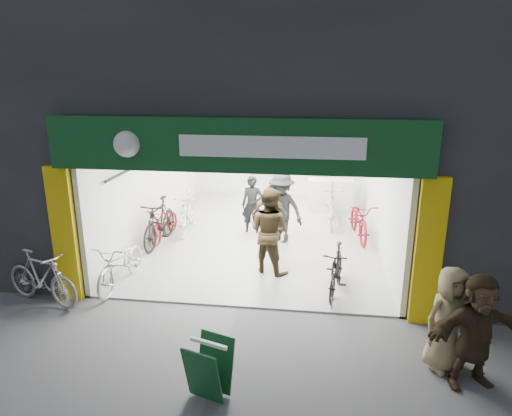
% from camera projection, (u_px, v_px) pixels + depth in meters
% --- Properties ---
extents(ground, '(60.00, 60.00, 0.00)m').
position_uv_depth(ground, '(238.00, 308.00, 8.46)').
color(ground, '#56565B').
rests_on(ground, ground).
extents(building, '(17.00, 10.27, 8.00)m').
position_uv_depth(building, '(303.00, 67.00, 11.84)').
color(building, '#232326').
rests_on(building, ground).
extents(bike_left_front, '(0.75, 1.90, 0.98)m').
position_uv_depth(bike_left_front, '(121.00, 263.00, 9.20)').
color(bike_left_front, '#B3B3B8').
rests_on(bike_left_front, ground).
extents(bike_left_midfront, '(0.66, 2.01, 1.19)m').
position_uv_depth(bike_left_midfront, '(159.00, 222.00, 11.38)').
color(bike_left_midfront, black).
rests_on(bike_left_midfront, ground).
extents(bike_left_midback, '(0.67, 1.71, 0.88)m').
position_uv_depth(bike_left_midback, '(165.00, 223.00, 11.82)').
color(bike_left_midback, maroon).
rests_on(bike_left_midback, ground).
extents(bike_left_back, '(0.68, 1.87, 1.10)m').
position_uv_depth(bike_left_back, '(187.00, 212.00, 12.34)').
color(bike_left_back, silver).
rests_on(bike_left_back, ground).
extents(bike_right_front, '(0.72, 1.66, 0.96)m').
position_uv_depth(bike_right_front, '(336.00, 270.00, 8.91)').
color(bike_right_front, black).
rests_on(bike_right_front, ground).
extents(bike_right_mid, '(0.89, 2.00, 1.02)m').
position_uv_depth(bike_right_mid, '(359.00, 220.00, 11.84)').
color(bike_right_mid, maroon).
rests_on(bike_right_mid, ground).
extents(bike_right_back, '(0.59, 2.00, 1.20)m').
position_uv_depth(bike_right_back, '(331.00, 205.00, 12.89)').
color(bike_right_back, '#A8A8AC').
rests_on(bike_right_back, ground).
extents(parked_bike, '(1.83, 1.02, 1.06)m').
position_uv_depth(parked_bike, '(42.00, 277.00, 8.49)').
color(parked_bike, '#B1B1B5').
rests_on(parked_bike, ground).
extents(customer_a, '(0.59, 0.39, 1.59)m').
position_uv_depth(customer_a, '(252.00, 205.00, 12.15)').
color(customer_a, black).
rests_on(customer_a, ground).
extents(customer_b, '(1.14, 1.04, 1.90)m').
position_uv_depth(customer_b, '(269.00, 231.00, 9.70)').
color(customer_b, '#3D2F1B').
rests_on(customer_b, ground).
extents(customer_c, '(1.35, 1.09, 1.82)m').
position_uv_depth(customer_c, '(281.00, 209.00, 11.44)').
color(customer_c, black).
rests_on(customer_c, ground).
extents(customer_d, '(0.89, 0.37, 1.52)m').
position_uv_depth(customer_d, '(270.00, 214.00, 11.48)').
color(customer_d, olive).
rests_on(customer_d, ground).
extents(pedestrian_near, '(0.92, 0.79, 1.60)m').
position_uv_depth(pedestrian_near, '(449.00, 319.00, 6.54)').
color(pedestrian_near, '#8E7A52').
rests_on(pedestrian_near, ground).
extents(pedestrian_far, '(1.61, 0.89, 1.66)m').
position_uv_depth(pedestrian_far, '(476.00, 331.00, 6.17)').
color(pedestrian_far, '#3A2A1A').
rests_on(pedestrian_far, ground).
extents(sandwich_board, '(0.66, 0.67, 0.81)m').
position_uv_depth(sandwich_board, '(209.00, 368.00, 6.03)').
color(sandwich_board, '#0F3E1C').
rests_on(sandwich_board, ground).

